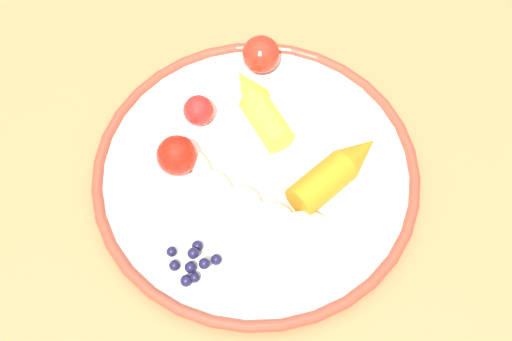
{
  "coord_description": "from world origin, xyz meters",
  "views": [
    {
      "loc": [
        0.12,
        -0.35,
        1.35
      ],
      "look_at": [
        0.03,
        -0.02,
        0.75
      ],
      "focal_mm": 45.65,
      "sensor_mm": 36.0,
      "label": 1
    }
  ],
  "objects": [
    {
      "name": "tomato_mid",
      "position": [
        -0.05,
        -0.04,
        0.77
      ],
      "size": [
        0.04,
        0.04,
        0.04
      ],
      "primitive_type": "sphere",
      "color": "red",
      "rests_on": "plate"
    },
    {
      "name": "blueberry_pile",
      "position": [
        0.0,
        -0.14,
        0.75
      ],
      "size": [
        0.06,
        0.05,
        0.02
      ],
      "color": "#191638",
      "rests_on": "plate"
    },
    {
      "name": "tomato_far",
      "position": [
        0.01,
        0.11,
        0.77
      ],
      "size": [
        0.04,
        0.04,
        0.04
      ],
      "primitive_type": "sphere",
      "color": "red",
      "rests_on": "plate"
    },
    {
      "name": "banana",
      "position": [
        0.03,
        -0.06,
        0.76
      ],
      "size": [
        0.17,
        0.07,
        0.03
      ],
      "color": "beige",
      "rests_on": "plate"
    },
    {
      "name": "plate",
      "position": [
        0.03,
        -0.02,
        0.74
      ],
      "size": [
        0.35,
        0.35,
        0.02
      ],
      "color": "white",
      "rests_on": "dining_table"
    },
    {
      "name": "ground_plane",
      "position": [
        0.0,
        0.0,
        0.0
      ],
      "size": [
        6.0,
        6.0,
        0.0
      ],
      "primitive_type": "plane",
      "color": "gray"
    },
    {
      "name": "carrot_orange",
      "position": [
        0.12,
        -0.01,
        0.77
      ],
      "size": [
        0.09,
        0.11,
        0.04
      ],
      "color": "orange",
      "rests_on": "plate"
    },
    {
      "name": "carrot_yellow",
      "position": [
        0.02,
        0.05,
        0.76
      ],
      "size": [
        0.1,
        0.1,
        0.03
      ],
      "color": "yellow",
      "rests_on": "plate"
    },
    {
      "name": "tomato_near",
      "position": [
        -0.04,
        0.03,
        0.76
      ],
      "size": [
        0.03,
        0.03,
        0.03
      ],
      "primitive_type": "sphere",
      "color": "red",
      "rests_on": "plate"
    },
    {
      "name": "dining_table",
      "position": [
        0.0,
        0.0,
        0.63
      ],
      "size": [
        0.94,
        0.81,
        0.74
      ],
      "color": "#9C6D41",
      "rests_on": "ground_plane"
    }
  ]
}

